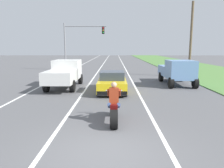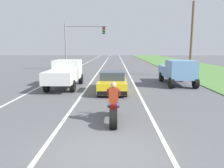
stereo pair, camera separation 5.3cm
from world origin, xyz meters
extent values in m
plane|color=#565659|center=(0.00, 0.00, 0.00)|extent=(160.00, 160.00, 0.00)
cube|color=white|center=(-5.40, 20.00, 0.00)|extent=(0.14, 120.00, 0.01)
cube|color=white|center=(1.80, 20.00, 0.00)|extent=(0.14, 120.00, 0.01)
cube|color=white|center=(-1.80, 20.00, 0.00)|extent=(0.14, 120.00, 0.01)
cube|color=#517F3D|center=(11.92, 20.00, 0.03)|extent=(10.00, 120.00, 0.06)
cylinder|color=black|center=(0.22, 1.76, 0.35)|extent=(0.28, 0.69, 0.69)
cylinder|color=black|center=(0.22, 3.31, 0.31)|extent=(0.12, 0.63, 0.63)
cube|color=#590F0F|center=(0.22, 2.58, 0.61)|extent=(0.28, 1.10, 0.36)
cylinder|color=#B2B2B7|center=(0.22, 3.23, 0.68)|extent=(0.08, 0.36, 0.73)
cylinder|color=#A5A5AA|center=(0.22, 3.21, 1.11)|extent=(0.70, 0.05, 0.05)
cube|color=#993319|center=(0.22, 2.35, 1.09)|extent=(0.36, 0.24, 0.60)
sphere|color=tan|center=(0.22, 2.35, 1.51)|extent=(0.22, 0.22, 0.22)
cylinder|color=#384C7A|center=(0.04, 2.38, 0.69)|extent=(0.14, 0.47, 0.32)
cylinder|color=#993319|center=(0.00, 2.65, 1.14)|extent=(0.10, 0.51, 0.40)
cylinder|color=#384C7A|center=(0.40, 2.38, 0.69)|extent=(0.14, 0.47, 0.32)
cylinder|color=#993319|center=(0.44, 2.65, 1.14)|extent=(0.10, 0.51, 0.40)
cube|color=yellow|center=(0.09, 8.53, 0.53)|extent=(1.80, 4.30, 0.64)
cube|color=#333D4C|center=(0.09, 8.33, 1.11)|extent=(1.56, 1.70, 0.52)
cube|color=black|center=(0.09, 6.48, 0.29)|extent=(1.76, 0.20, 0.28)
cylinder|color=black|center=(-0.71, 10.13, 0.32)|extent=(0.24, 0.64, 0.64)
cylinder|color=black|center=(0.89, 10.13, 0.32)|extent=(0.24, 0.64, 0.64)
cylinder|color=black|center=(-0.71, 6.93, 0.32)|extent=(0.24, 0.64, 0.64)
cylinder|color=black|center=(0.89, 6.93, 0.32)|extent=(0.24, 0.64, 0.64)
cube|color=silver|center=(-3.40, 10.75, 1.28)|extent=(1.90, 2.10, 1.40)
cube|color=#333D4C|center=(-3.40, 11.10, 1.67)|extent=(1.67, 0.29, 0.57)
cube|color=silver|center=(-3.40, 8.50, 0.98)|extent=(1.90, 2.70, 0.80)
cylinder|color=black|center=(-4.27, 11.55, 0.40)|extent=(0.28, 0.80, 0.80)
cylinder|color=black|center=(-2.53, 11.55, 0.40)|extent=(0.28, 0.80, 0.80)
cylinder|color=black|center=(-4.27, 8.20, 0.40)|extent=(0.28, 0.80, 0.80)
cylinder|color=black|center=(-2.53, 8.20, 0.40)|extent=(0.28, 0.80, 0.80)
cube|color=#6B93C6|center=(5.19, 10.37, 1.28)|extent=(1.90, 2.10, 1.40)
cube|color=#333D4C|center=(5.19, 10.02, 1.67)|extent=(1.67, 0.29, 0.57)
cube|color=#6B93C6|center=(5.19, 12.62, 0.98)|extent=(1.90, 2.70, 0.80)
cylinder|color=black|center=(6.06, 9.57, 0.40)|extent=(0.28, 0.80, 0.80)
cylinder|color=black|center=(4.32, 9.57, 0.40)|extent=(0.28, 0.80, 0.80)
cylinder|color=black|center=(6.06, 12.92, 0.40)|extent=(0.28, 0.80, 0.80)
cylinder|color=black|center=(4.32, 12.92, 0.40)|extent=(0.28, 0.80, 0.80)
cylinder|color=gray|center=(-6.12, 22.13, 3.00)|extent=(0.18, 0.18, 6.00)
cylinder|color=gray|center=(-3.45, 22.13, 5.60)|extent=(5.33, 0.12, 0.12)
cube|color=black|center=(-1.19, 22.13, 5.10)|extent=(0.32, 0.24, 0.90)
sphere|color=red|center=(-1.19, 21.99, 5.38)|extent=(0.16, 0.16, 0.16)
sphere|color=orange|center=(-1.19, 21.99, 5.10)|extent=(0.16, 0.16, 0.16)
sphere|color=green|center=(-1.19, 21.99, 4.82)|extent=(0.16, 0.16, 0.16)
cylinder|color=brown|center=(7.79, 15.90, 3.67)|extent=(0.24, 0.24, 7.34)
camera|label=1|loc=(0.23, -5.58, 2.88)|focal=34.10mm
camera|label=2|loc=(0.28, -5.58, 2.88)|focal=34.10mm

